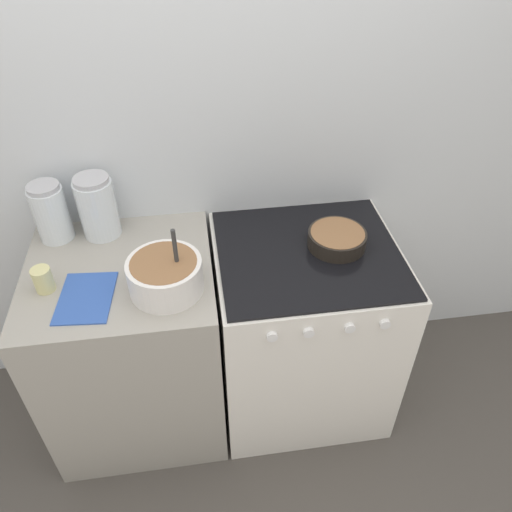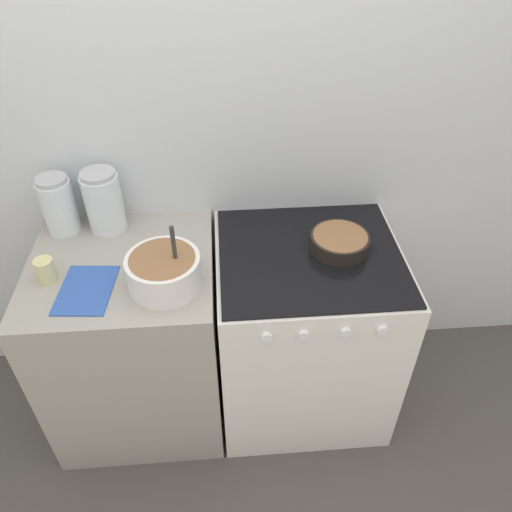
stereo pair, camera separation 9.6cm
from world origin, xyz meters
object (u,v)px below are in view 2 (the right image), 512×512
object	(u,v)px
storage_jar_middle	(104,205)
mixing_bowl	(164,270)
storage_jar_left	(59,208)
baking_pan	(340,242)
stove	(303,330)
tin_can	(46,270)

from	to	relation	value
storage_jar_middle	mixing_bowl	bearing A→B (deg)	-55.61
storage_jar_left	mixing_bowl	bearing A→B (deg)	-40.68
mixing_bowl	baking_pan	world-z (taller)	mixing_bowl
storage_jar_middle	stove	bearing A→B (deg)	-16.62
tin_can	stove	bearing A→B (deg)	4.26
stove	mixing_bowl	distance (m)	0.78
mixing_bowl	baking_pan	xyz separation A→B (m)	(0.68, 0.16, -0.04)
stove	tin_can	size ratio (longest dim) A/B	9.46
stove	tin_can	distance (m)	1.12
storage_jar_left	storage_jar_middle	world-z (taller)	storage_jar_middle
storage_jar_middle	tin_can	bearing A→B (deg)	-118.88
stove	mixing_bowl	world-z (taller)	mixing_bowl
storage_jar_left	tin_can	size ratio (longest dim) A/B	2.61
baking_pan	storage_jar_middle	bearing A→B (deg)	166.66
baking_pan	storage_jar_left	distance (m)	1.15
baking_pan	storage_jar_middle	distance (m)	0.97
mixing_bowl	baking_pan	distance (m)	0.70
mixing_bowl	storage_jar_left	world-z (taller)	mixing_bowl
stove	storage_jar_left	bearing A→B (deg)	166.27
stove	storage_jar_middle	bearing A→B (deg)	163.38
stove	tin_can	world-z (taller)	tin_can
stove	baking_pan	xyz separation A→B (m)	(0.12, 0.02, 0.49)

